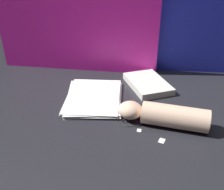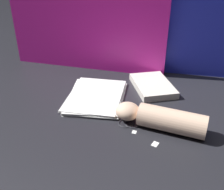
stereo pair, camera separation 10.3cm
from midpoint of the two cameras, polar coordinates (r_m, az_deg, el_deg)
name	(u,v)px [view 2 (the right image)]	position (r m, az deg, el deg)	size (l,w,h in m)	color
ground_plane	(120,107)	(1.07, 4.54, -2.68)	(6.00, 6.00, 0.00)	black
backdrop_panel_left	(86,26)	(1.36, -3.53, 14.77)	(0.81, 0.13, 0.45)	#D81E9E
backdrop_panel_center	(171,33)	(1.35, 14.84, 12.96)	(0.70, 0.08, 0.42)	#2833D1
paper_stack	(96,96)	(1.12, -0.89, -0.38)	(0.24, 0.32, 0.02)	white
book_closed	(153,86)	(1.22, 11.23, 1.95)	(0.23, 0.28, 0.03)	silver
scissors	(130,120)	(0.99, 6.84, -5.46)	(0.10, 0.16, 0.01)	silver
hand_forearm	(161,118)	(0.95, 13.73, -5.06)	(0.33, 0.17, 0.08)	beige
paper_scrap_near	(134,132)	(0.93, 8.06, -8.09)	(0.02, 0.02, 0.00)	white
paper_scrap_mid	(155,144)	(0.90, 12.70, -10.49)	(0.03, 0.03, 0.00)	white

